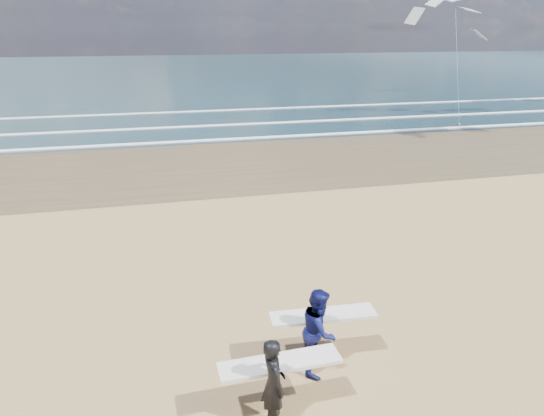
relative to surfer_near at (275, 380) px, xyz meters
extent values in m
cube|color=#4E3E29|center=(19.73, 18.09, -0.88)|extent=(220.00, 12.00, 0.01)
cube|color=#193138|center=(19.73, 72.09, -0.88)|extent=(220.00, 100.00, 0.02)
cube|color=white|center=(19.73, 22.89, -0.84)|extent=(220.00, 0.50, 0.05)
cube|color=white|center=(19.73, 27.59, -0.84)|extent=(220.00, 0.50, 0.05)
cube|color=white|center=(19.73, 34.09, -0.84)|extent=(220.00, 0.50, 0.05)
imported|color=black|center=(-0.03, -0.05, -0.02)|extent=(0.47, 0.67, 1.74)
cube|color=silver|center=(0.17, 0.30, 0.10)|extent=(2.21, 0.58, 0.07)
imported|color=#0D124E|center=(1.21, 1.18, 0.02)|extent=(0.99, 1.09, 1.82)
cube|color=silver|center=(1.41, 1.53, 0.12)|extent=(2.23, 0.66, 0.07)
cube|color=slate|center=(19.57, 23.99, -0.84)|extent=(0.12, 0.12, 0.10)
camera|label=1|loc=(-1.62, -6.55, 5.68)|focal=32.00mm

